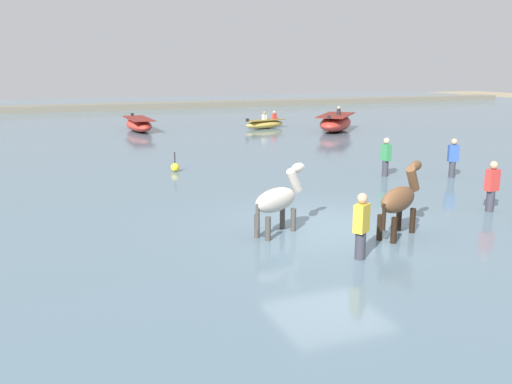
{
  "coord_description": "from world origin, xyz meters",
  "views": [
    {
      "loc": [
        -5.75,
        -10.23,
        3.9
      ],
      "look_at": [
        -1.01,
        1.95,
        0.85
      ],
      "focal_mm": 37.8,
      "sensor_mm": 36.0,
      "label": 1
    }
  ],
  "objects_px": {
    "boat_mid_outer": "(139,125)",
    "boat_distant_west": "(265,124)",
    "person_onlooker_right": "(491,191)",
    "boat_distant_east": "(336,123)",
    "person_wading_close": "(361,233)",
    "horse_lead_pinto": "(278,201)",
    "person_spectator_far": "(386,161)",
    "channel_buoy": "(175,167)",
    "horse_trailing_bay": "(399,201)",
    "person_onlooker_left": "(453,162)"
  },
  "relations": [
    {
      "from": "horse_trailing_bay",
      "to": "person_spectator_far",
      "type": "xyz_separation_m",
      "value": [
        3.48,
        5.54,
        -0.25
      ]
    },
    {
      "from": "person_onlooker_right",
      "to": "person_spectator_far",
      "type": "distance_m",
      "value": 4.72
    },
    {
      "from": "person_onlooker_left",
      "to": "channel_buoy",
      "type": "xyz_separation_m",
      "value": [
        -8.23,
        4.28,
        -0.36
      ]
    },
    {
      "from": "horse_lead_pinto",
      "to": "person_spectator_far",
      "type": "relative_size",
      "value": 1.11
    },
    {
      "from": "horse_lead_pinto",
      "to": "boat_distant_west",
      "type": "height_order",
      "value": "horse_lead_pinto"
    },
    {
      "from": "boat_mid_outer",
      "to": "boat_distant_east",
      "type": "bearing_deg",
      "value": -21.17
    },
    {
      "from": "horse_lead_pinto",
      "to": "person_spectator_far",
      "type": "xyz_separation_m",
      "value": [
        5.83,
        4.47,
        -0.2
      ]
    },
    {
      "from": "horse_trailing_bay",
      "to": "boat_distant_west",
      "type": "xyz_separation_m",
      "value": [
        5.12,
        20.12,
        -0.5
      ]
    },
    {
      "from": "boat_distant_west",
      "to": "person_onlooker_right",
      "type": "distance_m",
      "value": 19.37
    },
    {
      "from": "person_onlooker_right",
      "to": "person_spectator_far",
      "type": "xyz_separation_m",
      "value": [
        0.12,
        4.71,
        0.0
      ]
    },
    {
      "from": "person_onlooker_right",
      "to": "channel_buoy",
      "type": "height_order",
      "value": "person_onlooker_right"
    },
    {
      "from": "horse_lead_pinto",
      "to": "person_spectator_far",
      "type": "height_order",
      "value": "horse_lead_pinto"
    },
    {
      "from": "horse_lead_pinto",
      "to": "boat_distant_east",
      "type": "distance_m",
      "value": 19.55
    },
    {
      "from": "boat_distant_east",
      "to": "person_wading_close",
      "type": "xyz_separation_m",
      "value": [
        -9.86,
        -18.4,
        0.06
      ]
    },
    {
      "from": "boat_distant_east",
      "to": "channel_buoy",
      "type": "height_order",
      "value": "boat_distant_east"
    },
    {
      "from": "person_spectator_far",
      "to": "channel_buoy",
      "type": "relative_size",
      "value": 2.38
    },
    {
      "from": "horse_trailing_bay",
      "to": "person_spectator_far",
      "type": "bearing_deg",
      "value": 57.91
    },
    {
      "from": "boat_mid_outer",
      "to": "person_spectator_far",
      "type": "height_order",
      "value": "person_spectator_far"
    },
    {
      "from": "person_wading_close",
      "to": "person_spectator_far",
      "type": "xyz_separation_m",
      "value": [
        5.01,
        6.5,
        0.0
      ]
    },
    {
      "from": "horse_lead_pinto",
      "to": "person_onlooker_right",
      "type": "distance_m",
      "value": 5.72
    },
    {
      "from": "boat_mid_outer",
      "to": "person_onlooker_left",
      "type": "bearing_deg",
      "value": -66.28
    },
    {
      "from": "horse_trailing_bay",
      "to": "person_onlooker_right",
      "type": "relative_size",
      "value": 1.16
    },
    {
      "from": "channel_buoy",
      "to": "boat_mid_outer",
      "type": "bearing_deg",
      "value": 86.27
    },
    {
      "from": "boat_distant_west",
      "to": "boat_distant_east",
      "type": "height_order",
      "value": "boat_distant_east"
    },
    {
      "from": "boat_mid_outer",
      "to": "boat_distant_west",
      "type": "bearing_deg",
      "value": -10.54
    },
    {
      "from": "person_onlooker_left",
      "to": "person_spectator_far",
      "type": "relative_size",
      "value": 1.0
    },
    {
      "from": "boat_distant_west",
      "to": "person_onlooker_right",
      "type": "relative_size",
      "value": 1.72
    },
    {
      "from": "boat_distant_east",
      "to": "person_wading_close",
      "type": "distance_m",
      "value": 20.88
    },
    {
      "from": "channel_buoy",
      "to": "horse_lead_pinto",
      "type": "bearing_deg",
      "value": -86.49
    },
    {
      "from": "horse_lead_pinto",
      "to": "person_spectator_far",
      "type": "distance_m",
      "value": 7.35
    },
    {
      "from": "boat_distant_east",
      "to": "person_spectator_far",
      "type": "distance_m",
      "value": 12.85
    },
    {
      "from": "horse_lead_pinto",
      "to": "channel_buoy",
      "type": "height_order",
      "value": "horse_lead_pinto"
    },
    {
      "from": "boat_distant_east",
      "to": "person_onlooker_left",
      "type": "height_order",
      "value": "boat_distant_east"
    },
    {
      "from": "horse_lead_pinto",
      "to": "boat_mid_outer",
      "type": "relative_size",
      "value": 0.47
    },
    {
      "from": "horse_trailing_bay",
      "to": "boat_mid_outer",
      "type": "relative_size",
      "value": 0.49
    },
    {
      "from": "horse_trailing_bay",
      "to": "boat_distant_west",
      "type": "bearing_deg",
      "value": 75.72
    },
    {
      "from": "boat_mid_outer",
      "to": "person_onlooker_left",
      "type": "relative_size",
      "value": 2.37
    },
    {
      "from": "boat_distant_east",
      "to": "person_onlooker_left",
      "type": "xyz_separation_m",
      "value": [
        -2.93,
        -12.86,
        0.06
      ]
    },
    {
      "from": "boat_distant_west",
      "to": "person_wading_close",
      "type": "xyz_separation_m",
      "value": [
        -6.65,
        -21.08,
        0.25
      ]
    },
    {
      "from": "person_spectator_far",
      "to": "horse_lead_pinto",
      "type": "bearing_deg",
      "value": -142.5
    },
    {
      "from": "boat_distant_west",
      "to": "person_onlooker_left",
      "type": "height_order",
      "value": "person_onlooker_left"
    },
    {
      "from": "boat_distant_west",
      "to": "channel_buoy",
      "type": "distance_m",
      "value": 13.79
    },
    {
      "from": "boat_distant_west",
      "to": "person_spectator_far",
      "type": "relative_size",
      "value": 1.72
    },
    {
      "from": "person_wading_close",
      "to": "horse_lead_pinto",
      "type": "bearing_deg",
      "value": 111.99
    },
    {
      "from": "boat_mid_outer",
      "to": "channel_buoy",
      "type": "xyz_separation_m",
      "value": [
        -0.82,
        -12.59,
        -0.2
      ]
    },
    {
      "from": "person_wading_close",
      "to": "person_spectator_far",
      "type": "relative_size",
      "value": 1.0
    },
    {
      "from": "person_spectator_far",
      "to": "person_onlooker_left",
      "type": "bearing_deg",
      "value": -26.53
    },
    {
      "from": "person_onlooker_right",
      "to": "boat_distant_east",
      "type": "bearing_deg",
      "value": 73.33
    },
    {
      "from": "person_onlooker_left",
      "to": "channel_buoy",
      "type": "height_order",
      "value": "person_onlooker_left"
    },
    {
      "from": "person_wading_close",
      "to": "person_onlooker_left",
      "type": "xyz_separation_m",
      "value": [
        6.93,
        5.54,
        0.0
      ]
    }
  ]
}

